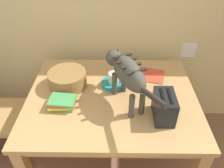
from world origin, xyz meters
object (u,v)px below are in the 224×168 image
object	(u,v)px
saucer_bowl	(114,83)
toaster	(164,107)
cat	(127,73)
book_stack	(62,102)
dining_table	(112,105)
coffee_mug	(114,77)
wicker_basket	(68,79)
magazine	(147,75)

from	to	relation	value
saucer_bowl	toaster	distance (m)	0.45
cat	book_stack	xyz separation A→B (m)	(-0.42, -0.06, -0.20)
dining_table	book_stack	world-z (taller)	book_stack
coffee_mug	book_stack	distance (m)	0.42
saucer_bowl	book_stack	distance (m)	0.41
dining_table	saucer_bowl	world-z (taller)	saucer_bowl
coffee_mug	book_stack	size ratio (longest dim) A/B	0.61
dining_table	coffee_mug	world-z (taller)	coffee_mug
book_stack	toaster	xyz separation A→B (m)	(0.65, -0.09, 0.05)
wicker_basket	coffee_mug	bearing A→B (deg)	2.07
magazine	cat	bearing A→B (deg)	-105.15
cat	coffee_mug	bearing A→B (deg)	89.00
cat	magazine	distance (m)	0.42
wicker_basket	dining_table	bearing A→B (deg)	-18.33
dining_table	saucer_bowl	size ratio (longest dim) A/B	6.57
saucer_bowl	magazine	distance (m)	0.29
magazine	wicker_basket	distance (m)	0.62
coffee_mug	saucer_bowl	bearing A→B (deg)	180.00
cat	book_stack	world-z (taller)	cat
saucer_bowl	book_stack	world-z (taller)	book_stack
cat	saucer_bowl	distance (m)	0.29
coffee_mug	wicker_basket	xyz separation A→B (m)	(-0.34, -0.01, -0.01)
dining_table	toaster	xyz separation A→B (m)	(0.32, -0.20, 0.18)
saucer_bowl	cat	bearing A→B (deg)	-64.92
saucer_bowl	wicker_basket	distance (m)	0.34
cat	magazine	world-z (taller)	cat
magazine	dining_table	bearing A→B (deg)	-121.97
saucer_bowl	toaster	bearing A→B (deg)	-46.43
dining_table	book_stack	xyz separation A→B (m)	(-0.33, -0.12, 0.12)
coffee_mug	magazine	world-z (taller)	coffee_mug
dining_table	coffee_mug	xyz separation A→B (m)	(0.01, 0.12, 0.16)
saucer_bowl	coffee_mug	size ratio (longest dim) A/B	1.52
saucer_bowl	wicker_basket	world-z (taller)	wicker_basket
cat	toaster	world-z (taller)	cat
magazine	toaster	bearing A→B (deg)	-68.76
saucer_bowl	coffee_mug	xyz separation A→B (m)	(0.00, 0.00, 0.05)
magazine	wicker_basket	size ratio (longest dim) A/B	0.99
dining_table	cat	distance (m)	0.34
cat	wicker_basket	world-z (taller)	cat
book_stack	wicker_basket	distance (m)	0.23
saucer_bowl	magazine	size ratio (longest dim) A/B	0.66
book_stack	toaster	bearing A→B (deg)	-7.86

